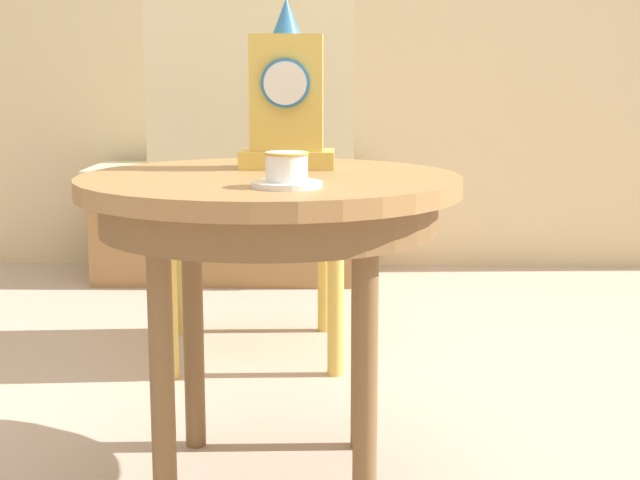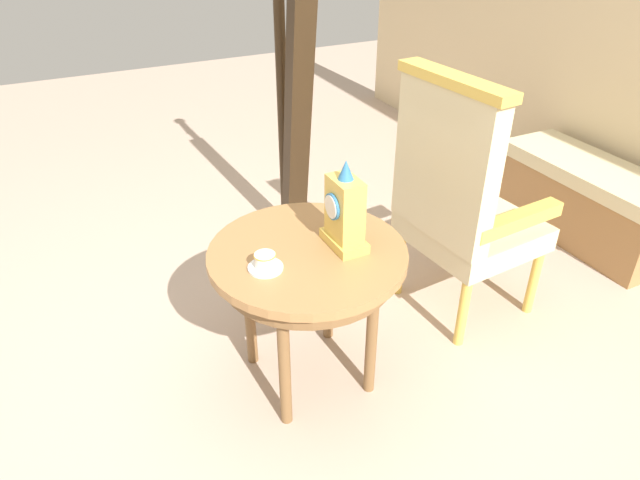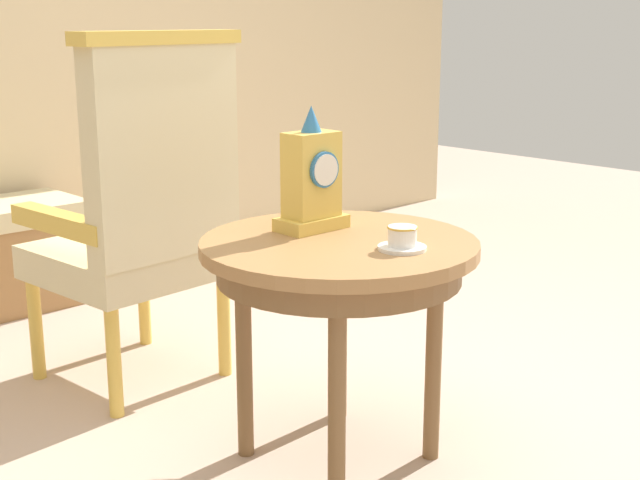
% 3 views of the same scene
% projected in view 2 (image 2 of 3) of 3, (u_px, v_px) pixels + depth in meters
% --- Properties ---
extents(ground_plane, '(10.00, 10.00, 0.00)m').
position_uv_depth(ground_plane, '(292.00, 376.00, 2.38)').
color(ground_plane, '#BCA38E').
extents(side_table, '(0.73, 0.73, 0.62)m').
position_uv_depth(side_table, '(308.00, 267.00, 2.11)').
color(side_table, '#9E7042').
rests_on(side_table, ground).
extents(teacup_left, '(0.12, 0.12, 0.06)m').
position_uv_depth(teacup_left, '(265.00, 263.00, 1.96)').
color(teacup_left, white).
rests_on(teacup_left, side_table).
extents(mantel_clock, '(0.19, 0.11, 0.34)m').
position_uv_depth(mantel_clock, '(344.00, 213.00, 2.03)').
color(mantel_clock, gold).
rests_on(mantel_clock, side_table).
extents(armchair, '(0.59, 0.57, 1.14)m').
position_uv_depth(armchair, '(460.00, 199.00, 2.46)').
color(armchair, beige).
rests_on(armchair, ground).
extents(harp, '(0.40, 0.24, 1.73)m').
position_uv_depth(harp, '(293.00, 124.00, 2.94)').
color(harp, gold).
rests_on(harp, ground).
extents(window_bench, '(1.04, 0.40, 0.44)m').
position_uv_depth(window_bench, '(587.00, 201.00, 3.22)').
color(window_bench, beige).
rests_on(window_bench, ground).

